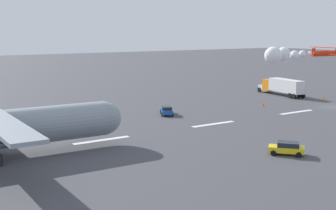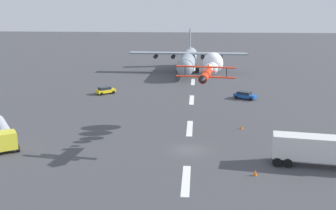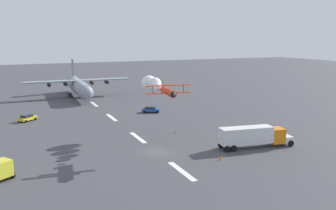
% 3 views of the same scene
% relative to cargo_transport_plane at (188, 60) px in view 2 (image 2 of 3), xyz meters
% --- Properties ---
extents(ground_plane, '(440.00, 440.00, 0.00)m').
position_rel_cargo_transport_plane_xyz_m(ground_plane, '(-60.63, -1.69, -3.51)').
color(ground_plane, '#424247').
rests_on(ground_plane, ground).
extents(runway_stripe_4, '(8.00, 0.90, 0.01)m').
position_rel_cargo_transport_plane_xyz_m(runway_stripe_4, '(-70.13, -1.69, -3.50)').
color(runway_stripe_4, white).
rests_on(runway_stripe_4, ground).
extents(runway_stripe_5, '(8.00, 0.90, 0.01)m').
position_rel_cargo_transport_plane_xyz_m(runway_stripe_5, '(-51.13, -1.69, -3.50)').
color(runway_stripe_5, white).
rests_on(runway_stripe_5, ground).
extents(runway_stripe_6, '(8.00, 0.90, 0.01)m').
position_rel_cargo_transport_plane_xyz_m(runway_stripe_6, '(-32.12, -1.69, -3.50)').
color(runway_stripe_6, white).
rests_on(runway_stripe_6, ground).
extents(runway_stripe_7, '(8.00, 0.90, 0.01)m').
position_rel_cargo_transport_plane_xyz_m(runway_stripe_7, '(-13.12, -1.69, -3.50)').
color(runway_stripe_7, white).
rests_on(runway_stripe_7, ground).
extents(runway_stripe_8, '(8.00, 0.90, 0.01)m').
position_rel_cargo_transport_plane_xyz_m(runway_stripe_8, '(5.89, -1.69, -3.50)').
color(runway_stripe_8, white).
rests_on(runway_stripe_8, ground).
extents(cargo_transport_plane, '(30.07, 32.79, 11.52)m').
position_rel_cargo_transport_plane_xyz_m(cargo_transport_plane, '(0.00, 0.00, 0.00)').
color(cargo_transport_plane, gray).
rests_on(cargo_transport_plane, ground).
extents(stunt_biplane_red, '(17.49, 7.48, 3.09)m').
position_rel_cargo_transport_plane_xyz_m(stunt_biplane_red, '(-51.61, -4.90, 6.50)').
color(stunt_biplane_red, red).
extents(semi_truck_orange, '(4.84, 13.54, 3.70)m').
position_rel_cargo_transport_plane_xyz_m(semi_truck_orange, '(-65.15, -18.00, -1.40)').
color(semi_truck_orange, silver).
rests_on(semi_truck_orange, ground).
extents(fuel_tanker_truck, '(9.57, 7.61, 2.90)m').
position_rel_cargo_transport_plane_xyz_m(fuel_tanker_truck, '(-60.09, 23.92, -1.76)').
color(fuel_tanker_truck, yellow).
rests_on(fuel_tanker_truck, ground).
extents(followme_car_yellow, '(3.72, 4.74, 1.52)m').
position_rel_cargo_transport_plane_xyz_m(followme_car_yellow, '(-30.54, -12.40, -2.70)').
color(followme_car_yellow, '#194CA5').
rests_on(followme_car_yellow, ground).
extents(airport_staff_sedan, '(4.00, 4.26, 1.52)m').
position_rel_cargo_transport_plane_xyz_m(airport_staff_sedan, '(-27.94, 16.85, -2.70)').
color(airport_staff_sedan, yellow).
rests_on(airport_staff_sedan, ground).
extents(traffic_cone_near, '(0.44, 0.44, 0.75)m').
position_rel_cargo_transport_plane_xyz_m(traffic_cone_near, '(-68.31, -9.43, -3.13)').
color(traffic_cone_near, orange).
rests_on(traffic_cone_near, ground).
extents(traffic_cone_far, '(0.44, 0.44, 0.75)m').
position_rel_cargo_transport_plane_xyz_m(traffic_cone_far, '(-50.93, -9.69, -3.13)').
color(traffic_cone_far, orange).
rests_on(traffic_cone_far, ground).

